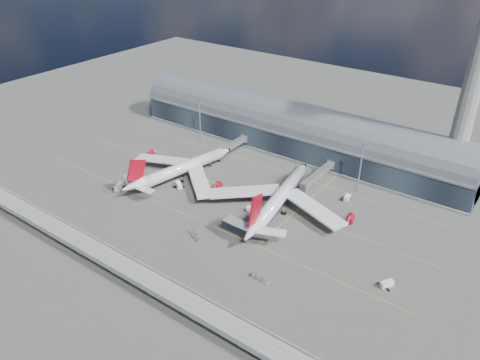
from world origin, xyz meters
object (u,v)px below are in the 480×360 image
Objects in this scene: service_truck_3 at (387,284)px; service_truck_5 at (180,165)px; airliner_left at (180,169)px; cargo_train_1 at (196,236)px; control_tower at (472,88)px; floodlight_mast_right at (361,166)px; cargo_train_2 at (260,278)px; service_truck_1 at (179,185)px; airliner_right at (279,199)px; cargo_train_0 at (106,190)px; service_truck_4 at (347,198)px; service_truck_2 at (254,210)px; floodlight_mast_left at (200,119)px; service_truck_0 at (119,186)px.

service_truck_3 is 126.00m from service_truck_5.
airliner_left reaches higher than service_truck_5.
control_tower is at bearing -60.26° from cargo_train_1.
cargo_train_2 is at bearing -91.91° from floodlight_mast_right.
airliner_left is (-113.20, -69.85, -45.85)m from control_tower.
floodlight_mast_right is 89.04m from airliner_left.
service_truck_1 is at bearing -41.78° from airliner_left.
control_tower is 126.55m from cargo_train_2.
airliner_right is (-22.31, -37.07, -7.74)m from floodlight_mast_right.
cargo_train_2 is (96.25, -9.07, 0.10)m from cargo_train_0.
airliner_right reaches higher than cargo_train_0.
service_truck_5 is at bearing -25.92° from cargo_train_0.
service_truck_3 is at bearing -57.27° from service_truck_4.
service_truck_5 is 0.74× the size of cargo_train_1.
cargo_train_1 reaches higher than cargo_train_0.
service_truck_2 is (48.19, -3.51, -4.43)m from airliner_left.
cargo_train_2 is at bearing -39.99° from floodlight_mast_left.
airliner_left reaches higher than service_truck_3.
airliner_left is at bearing 68.74° from service_truck_1.
airliner_left is 85.46m from cargo_train_2.
floodlight_mast_left is 98.01m from cargo_train_1.
airliner_left is (21.80, -41.85, -7.85)m from floodlight_mast_left.
control_tower reaches higher than floodlight_mast_right.
control_tower is 14.21× the size of service_truck_0.
service_truck_5 is (-123.53, 24.78, 0.22)m from service_truck_3.
control_tower is 99.28m from service_truck_3.
service_truck_1 is 0.84× the size of service_truck_5.
service_truck_1 reaches higher than service_truck_3.
service_truck_0 is (4.06, -67.03, -12.15)m from floodlight_mast_left.
airliner_left is 52.01m from cargo_train_1.
cargo_train_2 reaches higher than cargo_train_0.
control_tower reaches higher than airliner_right.
airliner_right is 42.23m from cargo_train_1.
airliner_right is 84.63m from cargo_train_0.
airliner_left is (-78.20, -41.85, -7.85)m from floodlight_mast_right.
floodlight_mast_right is 123.38m from cargo_train_0.
service_truck_5 is (-56.97, 12.60, 0.14)m from service_truck_2.
airliner_right is at bearing -3.30° from service_truck_0.
airliner_left reaches higher than service_truck_1.
control_tower is 4.01× the size of floodlight_mast_left.
cargo_train_1 is (48.07, -42.79, -0.72)m from service_truck_5.
service_truck_2 is (65.92, 21.66, -0.13)m from service_truck_0.
cargo_train_0 is 60.13m from cargo_train_1.
floodlight_mast_left is at bearing 180.00° from floodlight_mast_right.
cargo_train_1 is at bearing -117.25° from floodlight_mast_right.
floodlight_mast_right is at bearing -52.00° from cargo_train_1.
service_truck_3 is at bearing -101.32° from cargo_train_1.
control_tower is at bearing 6.19° from service_truck_5.
floodlight_mast_left is 148.70m from service_truck_3.
cargo_train_1 is at bearing -135.10° from service_truck_3.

